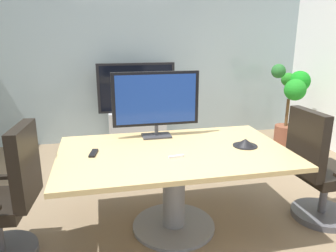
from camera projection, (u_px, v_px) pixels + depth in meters
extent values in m
plane|color=#7A664C|center=(181.00, 235.00, 2.87)|extent=(6.82, 6.82, 0.00)
cube|color=#9EB2B7|center=(137.00, 53.00, 5.21)|extent=(5.74, 0.10, 2.86)
cube|color=tan|center=(174.00, 152.00, 2.79)|extent=(1.98, 1.19, 0.04)
cylinder|color=slate|center=(174.00, 192.00, 2.90)|extent=(0.20, 0.20, 0.72)
cylinder|color=slate|center=(174.00, 225.00, 2.99)|extent=(0.76, 0.76, 0.03)
cube|color=black|center=(25.00, 164.00, 2.41)|extent=(0.13, 0.46, 0.60)
cube|color=black|center=(7.00, 177.00, 2.69)|extent=(0.28, 0.08, 0.03)
cylinder|color=#4C4C51|center=(321.00, 214.00, 3.15)|extent=(0.56, 0.56, 0.06)
cylinder|color=#4C4C51|center=(324.00, 195.00, 3.09)|extent=(0.07, 0.07, 0.36)
cube|color=black|center=(327.00, 174.00, 3.03)|extent=(0.50, 0.50, 0.10)
cube|color=black|center=(307.00, 143.00, 2.87)|extent=(0.11, 0.46, 0.60)
cube|color=black|center=(308.00, 153.00, 3.23)|extent=(0.28, 0.06, 0.03)
cube|color=#333338|center=(157.00, 136.00, 3.16)|extent=(0.28, 0.18, 0.02)
cylinder|color=#333338|center=(156.00, 130.00, 3.14)|extent=(0.04, 0.04, 0.10)
cube|color=black|center=(156.00, 99.00, 3.07)|extent=(0.84, 0.04, 0.52)
cube|color=navy|center=(156.00, 99.00, 3.05)|extent=(0.77, 0.01, 0.47)
cube|color=#B7BABC|center=(137.00, 128.00, 5.18)|extent=(0.90, 0.36, 0.55)
cube|color=black|center=(136.00, 88.00, 4.98)|extent=(1.20, 0.06, 0.76)
cube|color=black|center=(137.00, 88.00, 4.95)|extent=(1.12, 0.01, 0.69)
cylinder|color=brown|center=(285.00, 135.00, 5.25)|extent=(0.34, 0.34, 0.30)
cylinder|color=brown|center=(287.00, 113.00, 5.14)|extent=(0.05, 0.05, 0.44)
sphere|color=#16871B|center=(300.00, 81.00, 5.03)|extent=(0.33, 0.33, 0.33)
sphere|color=#23781F|center=(288.00, 80.00, 5.11)|extent=(0.22, 0.22, 0.22)
sphere|color=#256428|center=(279.00, 71.00, 4.90)|extent=(0.22, 0.22, 0.22)
sphere|color=#1D851F|center=(295.00, 90.00, 4.84)|extent=(0.33, 0.33, 0.33)
cone|color=black|center=(245.00, 142.00, 2.88)|extent=(0.19, 0.19, 0.07)
cylinder|color=black|center=(245.00, 146.00, 2.89)|extent=(0.22, 0.22, 0.01)
cube|color=black|center=(93.00, 153.00, 2.70)|extent=(0.08, 0.18, 0.02)
cube|color=silver|center=(176.00, 157.00, 2.62)|extent=(0.13, 0.04, 0.02)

